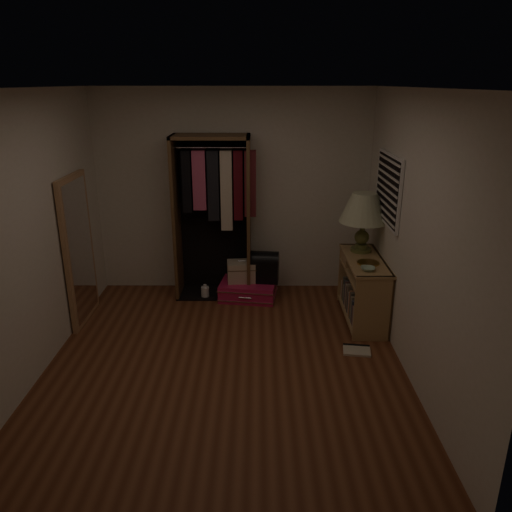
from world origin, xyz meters
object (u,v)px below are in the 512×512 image
table_lamp (364,209)px  floor_mirror (79,250)px  pink_suitcase (248,290)px  black_bag (264,266)px  open_wardrobe (216,203)px  console_bookshelf (362,287)px  white_jug (205,292)px  train_case (242,271)px

table_lamp → floor_mirror: bearing=-175.2°
pink_suitcase → black_bag: black_bag is taller
black_bag → open_wardrobe: bearing=173.5°
console_bookshelf → pink_suitcase: bearing=157.5°
open_wardrobe → white_jug: bearing=-131.3°
console_bookshelf → table_lamp: bearing=88.6°
floor_mirror → pink_suitcase: (1.90, 0.60, -0.74)m
train_case → white_jug: (-0.48, -0.04, -0.27)m
pink_suitcase → white_jug: size_ratio=4.31×
pink_suitcase → table_lamp: table_lamp is taller
console_bookshelf → black_bag: size_ratio=2.79×
pink_suitcase → train_case: (-0.08, 0.04, 0.24)m
console_bookshelf → black_bag: console_bookshelf is taller
open_wardrobe → train_case: size_ratio=5.02×
train_case → white_jug: bearing=179.5°
console_bookshelf → train_case: bearing=157.2°
open_wardrobe → table_lamp: 1.82m
pink_suitcase → black_bag: (0.20, 0.04, 0.32)m
floor_mirror → white_jug: 1.66m
train_case → white_jug: train_case is taller
console_bookshelf → train_case: 1.53m
floor_mirror → black_bag: (2.10, 0.64, -0.43)m
pink_suitcase → train_case: bearing=158.6°
open_wardrobe → train_case: 0.93m
floor_mirror → table_lamp: (3.24, 0.27, 0.41)m
console_bookshelf → white_jug: (-1.90, 0.55, -0.31)m
black_bag → white_jug: 0.84m
floor_mirror → train_case: (1.82, 0.64, -0.50)m
pink_suitcase → white_jug: 0.56m
console_bookshelf → floor_mirror: 3.27m
open_wardrobe → table_lamp: open_wardrobe is taller
console_bookshelf → open_wardrobe: bearing=157.4°
console_bookshelf → floor_mirror: bearing=-179.2°
floor_mirror → train_case: floor_mirror is taller
floor_mirror → white_jug: size_ratio=9.40×
open_wardrobe → floor_mirror: 1.72m
train_case → black_bag: (0.28, -0.01, 0.07)m
black_bag → table_lamp: table_lamp is taller
open_wardrobe → pink_suitcase: size_ratio=2.63×
open_wardrobe → white_jug: open_wardrobe is taller
floor_mirror → pink_suitcase: 2.12m
floor_mirror → table_lamp: bearing=4.8°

